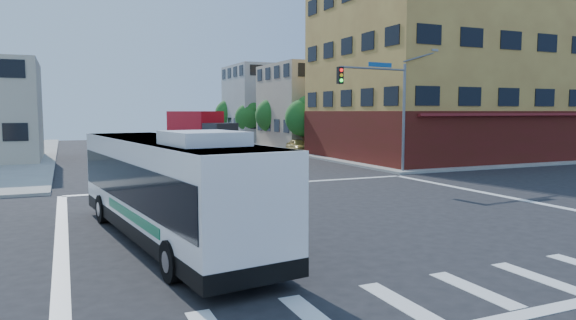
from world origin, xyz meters
name	(u,v)px	position (x,y,z in m)	size (l,w,h in m)	color
ground	(338,218)	(0.00, 0.00, 0.00)	(120.00, 120.00, 0.00)	black
sidewalk_ne	(445,142)	(35.00, 35.00, 0.07)	(50.00, 50.00, 0.15)	gray
corner_building_ne	(439,89)	(19.99, 18.48, 5.89)	(18.10, 15.44, 14.00)	gold
building_east_near	(323,107)	(16.98, 33.98, 4.51)	(12.06, 10.06, 9.00)	tan
building_east_far	(275,104)	(16.98, 47.98, 5.01)	(12.06, 10.06, 10.00)	#A2A29D
signal_mast_ne	(383,95)	(9.08, 10.62, 4.98)	(7.91, 1.13, 8.07)	slate
signal_mast_sw	(82,16)	(-9.08, -10.64, 4.98)	(7.91, 1.01, 8.07)	slate
street_tree_a	(305,115)	(11.90, 27.92, 3.59)	(3.60, 3.60, 5.53)	#392714
street_tree_b	(274,113)	(11.90, 35.92, 3.75)	(3.80, 3.80, 5.79)	#392714
street_tree_c	(249,116)	(11.90, 43.92, 3.46)	(3.40, 3.40, 5.29)	#392714
street_tree_d	(230,112)	(11.90, 51.92, 3.88)	(4.00, 4.00, 6.03)	#392714
transit_bus	(168,187)	(-6.47, -0.93, 1.70)	(4.09, 11.99, 3.48)	black
box_truck	(201,132)	(3.12, 33.40, 1.94)	(5.49, 9.20, 3.99)	#27272C
parked_car	(298,146)	(11.40, 28.27, 0.67)	(1.58, 3.92, 1.34)	tan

